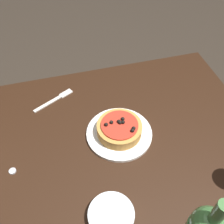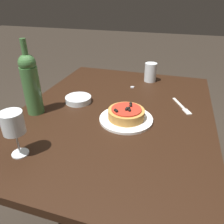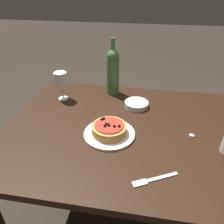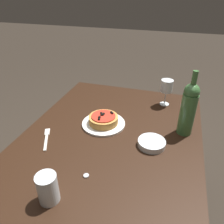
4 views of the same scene
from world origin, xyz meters
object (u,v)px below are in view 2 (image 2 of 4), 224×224
at_px(wine_glass, 13,124).
at_px(dining_table, 116,125).
at_px(dinner_plate, 126,119).
at_px(pizza, 126,113).
at_px(side_bowl, 78,99).
at_px(bottle_cap, 132,87).
at_px(water_cup, 150,72).
at_px(wine_bottle, 31,83).
at_px(fork, 182,107).

bearing_deg(wine_glass, dining_table, 150.77).
distance_m(dinner_plate, pizza, 0.03).
distance_m(dinner_plate, side_bowl, 0.31).
bearing_deg(wine_glass, bottle_cap, 161.05).
height_order(dinner_plate, water_cup, water_cup).
bearing_deg(bottle_cap, wine_bottle, -40.70).
xyz_separation_m(dining_table, wine_glass, (0.43, -0.24, 0.22)).
height_order(wine_glass, side_bowl, wine_glass).
relative_size(dining_table, bottle_cap, 50.79).
bearing_deg(dining_table, side_bowl, -97.83).
height_order(wine_glass, water_cup, wine_glass).
bearing_deg(wine_bottle, dining_table, 110.05).
bearing_deg(water_cup, wine_glass, -21.00).
bearing_deg(dinner_plate, pizza, -22.87).
relative_size(dining_table, fork, 6.97).
xyz_separation_m(water_cup, fork, (0.33, 0.22, -0.06)).
bearing_deg(wine_glass, fork, 135.02).
bearing_deg(side_bowl, pizza, 69.52).
distance_m(wine_glass, side_bowl, 0.47).
bearing_deg(fork, water_cup, -173.71).
relative_size(dinner_plate, wine_glass, 1.42).
bearing_deg(pizza, wine_glass, -41.75).
bearing_deg(wine_glass, pizza, 138.25).
bearing_deg(fork, pizza, -76.85).
relative_size(dinner_plate, fork, 1.41).
xyz_separation_m(water_cup, bottle_cap, (0.15, -0.09, -0.06)).
xyz_separation_m(wine_glass, water_cup, (-0.89, 0.34, -0.07)).
relative_size(wine_glass, fork, 0.99).
bearing_deg(side_bowl, wine_bottle, -42.50).
height_order(dinner_plate, pizza, pizza).
relative_size(wine_bottle, side_bowl, 2.55).
xyz_separation_m(wine_bottle, water_cup, (-0.59, 0.47, -0.09)).
relative_size(dinner_plate, bottle_cap, 10.27).
relative_size(dinner_plate, side_bowl, 1.78).
height_order(wine_bottle, water_cup, wine_bottle).
bearing_deg(dining_table, bottle_cap, 177.25).
bearing_deg(fork, wine_bottle, -96.10).
xyz_separation_m(wine_bottle, bottle_cap, (-0.45, 0.39, -0.15)).
xyz_separation_m(side_bowl, fork, (-0.10, 0.54, -0.01)).
bearing_deg(dinner_plate, dining_table, -137.39).
distance_m(wine_bottle, fork, 0.75).
bearing_deg(bottle_cap, side_bowl, -39.60).
xyz_separation_m(pizza, fork, (-0.21, 0.25, -0.03)).
xyz_separation_m(pizza, bottle_cap, (-0.39, -0.06, -0.03)).
height_order(dining_table, pizza, pizza).
distance_m(dining_table, water_cup, 0.49).
relative_size(water_cup, side_bowl, 0.87).
height_order(dining_table, side_bowl, side_bowl).
xyz_separation_m(wine_bottle, fork, (-0.27, 0.69, -0.15)).
bearing_deg(bottle_cap, wine_glass, -18.95).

